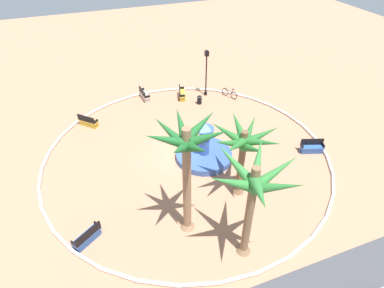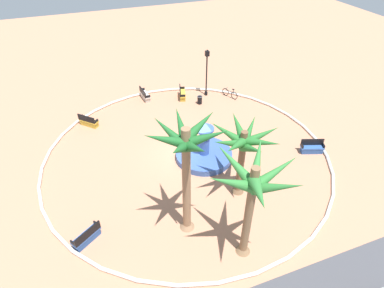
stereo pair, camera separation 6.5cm
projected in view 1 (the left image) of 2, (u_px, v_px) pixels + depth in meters
The scene contains 14 objects.
ground_plane at pixel (187, 154), 22.66m from camera, with size 80.00×80.00×0.00m, color tan.
plaza_curb at pixel (187, 153), 22.60m from camera, with size 19.71×19.71×0.20m, color silver.
fountain at pixel (204, 154), 22.15m from camera, with size 3.88×3.88×2.49m.
palm_tree_near_fountain at pixel (244, 143), 17.53m from camera, with size 4.14×4.10×4.73m.
palm_tree_by_curb at pixel (186, 153), 14.52m from camera, with size 3.82×3.83×6.77m.
palm_tree_mid_plaza at pixel (254, 187), 13.72m from camera, with size 4.28×4.34×5.89m.
bench_east at pixel (182, 94), 28.97m from camera, with size 0.95×1.68×1.00m.
bench_west at pixel (312, 148), 22.69m from camera, with size 1.68×1.00×1.00m.
bench_north at pixel (87, 237), 16.66m from camera, with size 1.61×1.31×1.00m.
bench_southeast at pixel (88, 122), 25.32m from camera, with size 1.47×1.49×1.00m.
bench_southwest at pixel (145, 96), 28.78m from camera, with size 0.64×1.64×1.00m.
lamppost at pixel (206, 69), 28.10m from camera, with size 0.32×0.32×4.31m.
trash_bin at pixel (199, 100), 28.10m from camera, with size 0.46×0.46×0.73m.
bicycle_red_frame at pixel (230, 93), 29.03m from camera, with size 0.80×1.58×0.94m.
Camera 1 is at (5.92, 16.61, 14.26)m, focal length 30.12 mm.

